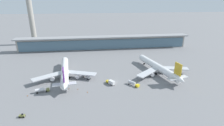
{
  "coord_description": "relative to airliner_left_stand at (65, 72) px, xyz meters",
  "views": [
    {
      "loc": [
        -17.02,
        -113.73,
        57.15
      ],
      "look_at": [
        0.0,
        18.9,
        7.41
      ],
      "focal_mm": 28.3,
      "sensor_mm": 36.0,
      "label": 1
    }
  ],
  "objects": [
    {
      "name": "ground_plane",
      "position": [
        36.65,
        -11.22,
        -5.07
      ],
      "size": [
        1200.0,
        1200.0,
        0.0
      ],
      "primitive_type": "plane",
      "color": "slate"
    },
    {
      "name": "airliner_left_stand",
      "position": [
        0.0,
        0.0,
        0.0
      ],
      "size": [
        46.26,
        60.51,
        16.11
      ],
      "color": "white",
      "rests_on": "ground"
    },
    {
      "name": "airliner_centre_stand",
      "position": [
        72.79,
        -0.92,
        0.0
      ],
      "size": [
        45.29,
        59.86,
        16.11
      ],
      "color": "white",
      "rests_on": "ground"
    },
    {
      "name": "service_truck_near_nose_yellow",
      "position": [
        32.96,
        -15.13,
        -3.38
      ],
      "size": [
        6.08,
        7.3,
        3.1
      ],
      "color": "yellow",
      "rests_on": "ground"
    },
    {
      "name": "service_truck_under_wing_olive",
      "position": [
        -12.32,
        -20.37,
        -3.37
      ],
      "size": [
        8.89,
        4.29,
        2.95
      ],
      "color": "olive",
      "rests_on": "ground"
    },
    {
      "name": "service_truck_mid_apron_white",
      "position": [
        16.01,
        -2.7,
        -3.37
      ],
      "size": [
        6.53,
        8.46,
        2.95
      ],
      "color": "silver",
      "rests_on": "ground"
    },
    {
      "name": "service_truck_by_tail_olive",
      "position": [
        -16.17,
        -45.32,
        -4.2
      ],
      "size": [
        2.97,
        1.9,
        2.05
      ],
      "color": "olive",
      "rests_on": "ground"
    },
    {
      "name": "service_truck_on_taxiway_yellow",
      "position": [
        47.96,
        -18.62,
        -3.37
      ],
      "size": [
        7.12,
        8.13,
        2.95
      ],
      "color": "yellow",
      "rests_on": "ground"
    },
    {
      "name": "service_truck_at_far_stand_yellow",
      "position": [
        90.02,
        -1.03,
        -4.2
      ],
      "size": [
        3.23,
        3.22,
        2.05
      ],
      "color": "yellow",
      "rests_on": "ground"
    },
    {
      "name": "terminal_building",
      "position": [
        36.65,
        76.53,
        2.79
      ],
      "size": [
        197.86,
        12.8,
        15.2
      ],
      "color": "#9E998E",
      "rests_on": "ground"
    },
    {
      "name": "control_tower",
      "position": [
        -51.18,
        110.22,
        37.61
      ],
      "size": [
        12.0,
        12.0,
        78.5
      ],
      "color": "#9E998E",
      "rests_on": "ground"
    },
    {
      "name": "safety_cone_alpha",
      "position": [
        10.39,
        -19.85,
        -4.76
      ],
      "size": [
        0.62,
        0.62,
        0.7
      ],
      "color": "orange",
      "rests_on": "ground"
    },
    {
      "name": "safety_cone_bravo",
      "position": [
        -20.17,
        -24.07,
        -4.76
      ],
      "size": [
        0.62,
        0.62,
        0.7
      ],
      "color": "orange",
      "rests_on": "ground"
    },
    {
      "name": "safety_cone_charlie",
      "position": [
        16.62,
        -24.4,
        -4.76
      ],
      "size": [
        0.62,
        0.62,
        0.7
      ],
      "color": "orange",
      "rests_on": "ground"
    },
    {
      "name": "safety_cone_delta",
      "position": [
        4.31,
        -18.05,
        -4.76
      ],
      "size": [
        0.62,
        0.62,
        0.7
      ],
      "color": "orange",
      "rests_on": "ground"
    }
  ]
}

